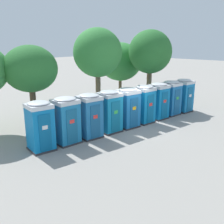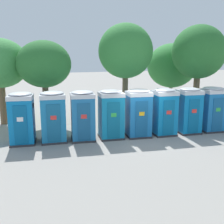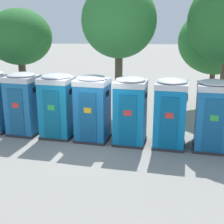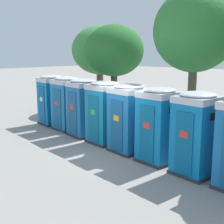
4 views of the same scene
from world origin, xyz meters
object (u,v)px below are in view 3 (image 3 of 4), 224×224
object	(u,v)px
portapotty_3	(57,106)
street_tree_1	(20,38)
street_tree_2	(119,21)
portapotty_5	(130,111)
portapotty_2	(23,103)
portapotty_6	(170,113)
street_tree_4	(215,42)
portapotty_7	(213,115)
portapotty_4	(93,108)

from	to	relation	value
portapotty_3	street_tree_1	xyz separation A→B (m)	(-2.79, 3.77, 2.45)
portapotty_3	street_tree_2	size ratio (longest dim) A/B	0.41
portapotty_3	portapotty_5	size ratio (longest dim) A/B	1.00
street_tree_1	portapotty_2	bearing A→B (deg)	-69.49
portapotty_6	street_tree_4	distance (m)	6.73
portapotty_3	portapotty_7	bearing A→B (deg)	-8.09
street_tree_1	street_tree_2	xyz separation A→B (m)	(4.99, -0.64, 0.78)
portapotty_7	portapotty_3	bearing A→B (deg)	171.91
portapotty_5	street_tree_4	xyz separation A→B (m)	(4.12, 5.56, 2.23)
portapotty_6	street_tree_1	distance (m)	8.76
portapotty_4	street_tree_2	world-z (taller)	street_tree_2
portapotty_4	portapotty_6	xyz separation A→B (m)	(2.91, -0.41, 0.00)
street_tree_1	portapotty_7	bearing A→B (deg)	-28.10
portapotty_7	street_tree_4	xyz separation A→B (m)	(1.20, 5.92, 2.23)
portapotty_6	portapotty_2	bearing A→B (deg)	171.50
portapotty_3	portapotty_6	distance (m)	4.41
portapotty_6	street_tree_2	bearing A→B (deg)	119.54
portapotty_5	street_tree_1	xyz separation A→B (m)	(-5.69, 4.24, 2.45)
portapotty_3	street_tree_2	world-z (taller)	street_tree_2
portapotty_5	portapotty_3	bearing A→B (deg)	170.74
portapotty_4	portapotty_5	bearing A→B (deg)	-8.49
portapotty_2	portapotty_3	world-z (taller)	same
portapotty_3	street_tree_2	xyz separation A→B (m)	(2.20, 3.13, 3.23)
portapotty_4	portapotty_5	size ratio (longest dim) A/B	1.00
portapotty_5	portapotty_7	xyz separation A→B (m)	(2.92, -0.35, -0.00)
portapotty_3	portapotty_6	world-z (taller)	same
portapotty_6	street_tree_4	bearing A→B (deg)	65.19
portapotty_3	portapotty_7	size ratio (longest dim) A/B	1.00
street_tree_1	street_tree_4	distance (m)	9.90
portapotty_6	portapotty_7	world-z (taller)	same
portapotty_2	portapotty_5	xyz separation A→B (m)	(4.35, -0.67, 0.00)
street_tree_2	portapotty_3	bearing A→B (deg)	-125.08
portapotty_5	street_tree_4	world-z (taller)	street_tree_4
portapotty_3	street_tree_4	xyz separation A→B (m)	(7.02, 5.09, 2.23)
portapotty_2	street_tree_1	xyz separation A→B (m)	(-1.33, 3.57, 2.45)
portapotty_5	portapotty_4	bearing A→B (deg)	171.51
portapotty_5	street_tree_2	xyz separation A→B (m)	(-0.70, 3.61, 3.23)
portapotty_2	portapotty_5	world-z (taller)	same
street_tree_1	portapotty_4	bearing A→B (deg)	-43.53
portapotty_3	portapotty_6	xyz separation A→B (m)	(4.35, -0.67, 0.00)
portapotty_2	portapotty_4	xyz separation A→B (m)	(2.90, -0.46, -0.00)
portapotty_6	street_tree_4	world-z (taller)	street_tree_4
portapotty_6	portapotty_7	xyz separation A→B (m)	(1.46, -0.16, -0.00)
portapotty_6	portapotty_4	bearing A→B (deg)	171.91
portapotty_4	portapotty_6	size ratio (longest dim) A/B	1.00
portapotty_3	portapotty_6	bearing A→B (deg)	-8.73
portapotty_7	street_tree_2	world-z (taller)	street_tree_2
portapotty_2	street_tree_1	world-z (taller)	street_tree_1
portapotty_5	street_tree_2	bearing A→B (deg)	100.97
portapotty_3	portapotty_4	world-z (taller)	same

